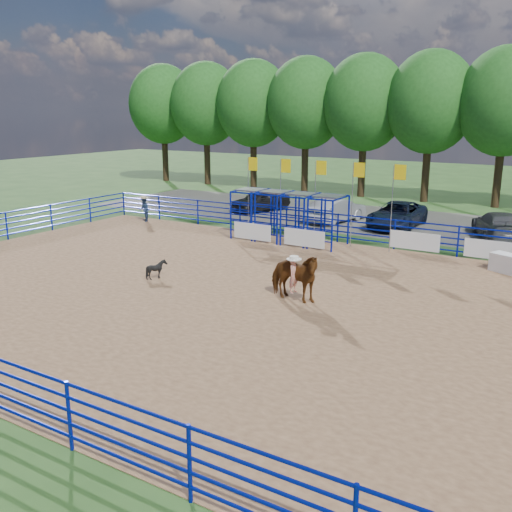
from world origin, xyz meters
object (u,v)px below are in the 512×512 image
(car_b, at_px, (336,210))
(car_a, at_px, (261,200))
(spectator_cowboy, at_px, (144,209))
(car_c, at_px, (397,215))
(announcer_table, at_px, (509,264))
(calf, at_px, (157,269))
(horse_and_rider, at_px, (294,275))
(car_d, at_px, (499,225))

(car_b, bearing_deg, car_a, 2.33)
(spectator_cowboy, xyz_separation_m, car_c, (13.69, 6.38, -0.07))
(announcer_table, relative_size, car_b, 0.33)
(car_c, bearing_deg, calf, -108.74)
(spectator_cowboy, bearing_deg, car_a, 60.57)
(announcer_table, height_order, calf, calf)
(spectator_cowboy, distance_m, car_a, 8.16)
(car_a, bearing_deg, calf, -56.27)
(horse_and_rider, relative_size, car_b, 0.51)
(horse_and_rider, xyz_separation_m, car_d, (4.47, 14.67, -0.23))
(car_a, bearing_deg, car_c, 12.84)
(car_a, bearing_deg, horse_and_rider, -38.27)
(calf, relative_size, car_b, 0.18)
(car_a, xyz_separation_m, car_c, (9.68, -0.73, -0.01))
(car_d, bearing_deg, car_b, -21.27)
(car_b, height_order, car_c, same)
(announcer_table, xyz_separation_m, car_c, (-7.07, 7.00, 0.33))
(announcer_table, distance_m, car_b, 12.71)
(car_c, bearing_deg, car_d, -3.34)
(announcer_table, xyz_separation_m, spectator_cowboy, (-20.76, 0.63, 0.39))
(car_d, bearing_deg, spectator_cowboy, -3.88)
(spectator_cowboy, xyz_separation_m, car_b, (9.99, 6.10, -0.06))
(horse_and_rider, relative_size, car_a, 0.52)
(car_d, bearing_deg, car_c, -23.91)
(car_a, distance_m, car_c, 9.71)
(calf, height_order, car_c, car_c)
(announcer_table, xyz_separation_m, horse_and_rider, (-5.98, -7.89, 0.55))
(car_c, bearing_deg, spectator_cowboy, -156.07)
(car_d, bearing_deg, car_a, -25.18)
(horse_and_rider, distance_m, car_d, 15.34)
(car_b, xyz_separation_m, car_d, (9.26, 0.05, -0.01))
(horse_and_rider, bearing_deg, announcer_table, 52.85)
(car_c, relative_size, car_d, 1.05)
(horse_and_rider, height_order, car_a, horse_and_rider)
(car_a, relative_size, car_c, 0.83)
(horse_and_rider, height_order, car_c, horse_and_rider)
(horse_and_rider, xyz_separation_m, spectator_cowboy, (-14.79, 8.52, -0.15))
(car_a, distance_m, car_d, 15.27)
(spectator_cowboy, bearing_deg, car_d, 17.73)
(car_c, bearing_deg, announcer_table, -45.77)
(spectator_cowboy, distance_m, car_d, 20.21)
(calf, distance_m, car_b, 15.11)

